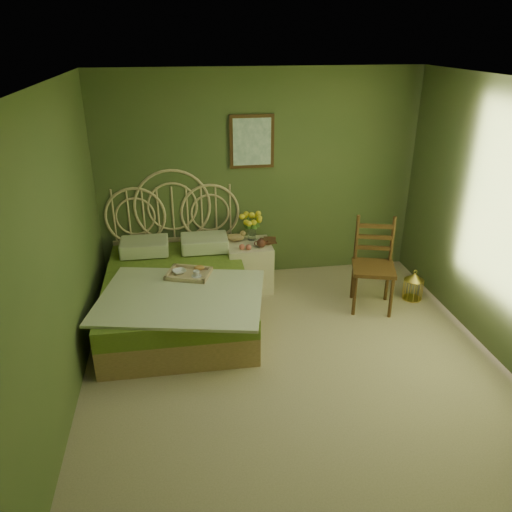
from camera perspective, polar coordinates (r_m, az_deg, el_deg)
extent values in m
plane|color=tan|center=(4.87, 4.82, -13.25)|extent=(4.50, 4.50, 0.00)
plane|color=silver|center=(3.88, 6.23, 18.87)|extent=(4.50, 4.50, 0.00)
plane|color=#505D30|center=(6.29, 0.44, 8.99)|extent=(4.00, 0.00, 4.00)
plane|color=#505D30|center=(4.21, -22.01, -0.79)|extent=(0.00, 4.50, 4.50)
cube|color=#3A230F|center=(6.15, -0.48, 12.94)|extent=(0.54, 0.03, 0.64)
cube|color=white|center=(6.13, -0.45, 12.91)|extent=(0.46, 0.01, 0.56)
cube|color=tan|center=(5.67, -8.91, -5.71)|extent=(1.54, 2.05, 0.31)
cube|color=olive|center=(5.54, -9.08, -3.41)|extent=(1.54, 2.05, 0.20)
cube|color=#F1EFCC|center=(5.08, -8.54, -4.59)|extent=(1.83, 1.54, 0.03)
cube|color=#F1EFCC|center=(6.13, -12.63, 1.08)|extent=(0.56, 0.41, 0.16)
cube|color=#F1EFCC|center=(6.12, -5.93, 1.51)|extent=(0.56, 0.41, 0.16)
cube|color=beige|center=(5.47, -7.68, -2.30)|extent=(0.54, 0.48, 0.04)
ellipsoid|color=#B77A38|center=(5.53, -6.50, -1.34)|extent=(0.12, 0.07, 0.05)
cube|color=beige|center=(6.21, -0.79, -1.11)|extent=(0.54, 0.54, 0.59)
cylinder|color=silver|center=(6.18, -0.49, 2.65)|extent=(0.10, 0.10, 0.18)
ellipsoid|color=tan|center=(6.15, -2.34, 2.12)|extent=(0.21, 0.11, 0.10)
sphere|color=#D16351|center=(5.92, -1.61, 1.05)|extent=(0.07, 0.07, 0.07)
sphere|color=#D16351|center=(5.91, -0.87, 1.01)|extent=(0.07, 0.07, 0.07)
cube|color=#3A230F|center=(5.82, 13.28, -1.37)|extent=(0.58, 0.58, 0.04)
cylinder|color=#3A230F|center=(5.70, 11.88, -4.66)|extent=(0.04, 0.04, 0.50)
cylinder|color=#3A230F|center=(5.84, 15.59, -4.29)|extent=(0.04, 0.04, 0.50)
cylinder|color=#3A230F|center=(6.03, 10.59, -2.85)|extent=(0.04, 0.04, 0.50)
cylinder|color=#3A230F|center=(6.17, 14.12, -2.55)|extent=(0.04, 0.04, 0.50)
cube|color=#3A230F|center=(5.88, 12.83, 1.92)|extent=(0.40, 0.16, 0.56)
cylinder|color=gold|center=(6.36, 17.35, -4.61)|extent=(0.23, 0.23, 0.01)
cylinder|color=gold|center=(6.30, 17.48, -3.65)|extent=(0.23, 0.23, 0.25)
cone|color=gold|center=(6.23, 17.68, -2.25)|extent=(0.23, 0.23, 0.09)
imported|color=#381E0F|center=(6.13, 0.83, 1.65)|extent=(0.16, 0.21, 0.02)
imported|color=#472819|center=(6.12, 0.83, 1.83)|extent=(0.20, 0.24, 0.02)
imported|color=white|center=(5.49, -8.76, -1.78)|extent=(0.18, 0.18, 0.04)
imported|color=white|center=(5.39, -6.84, -2.02)|extent=(0.08, 0.08, 0.07)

